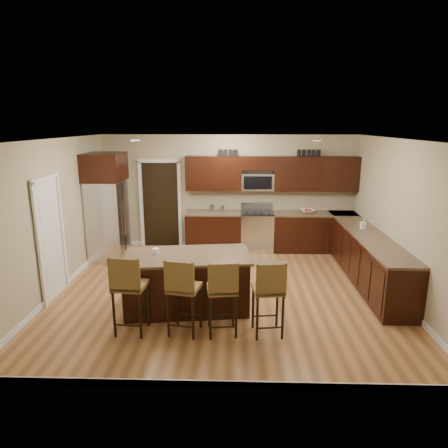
{
  "coord_description": "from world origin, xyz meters",
  "views": [
    {
      "loc": [
        0.18,
        -6.71,
        2.96
      ],
      "look_at": [
        -0.04,
        0.4,
        1.15
      ],
      "focal_mm": 32.0,
      "sensor_mm": 36.0,
      "label": 1
    }
  ],
  "objects_px": {
    "stool_left": "(128,286)",
    "stool_extra": "(269,290)",
    "stool_right": "(223,289)",
    "stool_mid": "(183,288)",
    "range": "(257,231)",
    "refrigerator": "(107,206)",
    "island": "(188,283)"
  },
  "relations": [
    {
      "from": "stool_left",
      "to": "stool_extra",
      "type": "height_order",
      "value": "stool_left"
    },
    {
      "from": "stool_right",
      "to": "stool_mid",
      "type": "bearing_deg",
      "value": 172.95
    },
    {
      "from": "stool_right",
      "to": "stool_extra",
      "type": "bearing_deg",
      "value": -7.08
    },
    {
      "from": "range",
      "to": "stool_mid",
      "type": "height_order",
      "value": "stool_mid"
    },
    {
      "from": "stool_mid",
      "to": "stool_right",
      "type": "height_order",
      "value": "stool_mid"
    },
    {
      "from": "refrigerator",
      "to": "stool_extra",
      "type": "xyz_separation_m",
      "value": [
        3.27,
        -3.23,
        -0.51
      ]
    },
    {
      "from": "stool_left",
      "to": "stool_right",
      "type": "distance_m",
      "value": 1.33
    },
    {
      "from": "stool_mid",
      "to": "stool_right",
      "type": "xyz_separation_m",
      "value": [
        0.56,
        0.0,
        -0.01
      ]
    },
    {
      "from": "range",
      "to": "island",
      "type": "xyz_separation_m",
      "value": [
        -1.28,
        -3.14,
        -0.04
      ]
    },
    {
      "from": "island",
      "to": "stool_left",
      "type": "xyz_separation_m",
      "value": [
        -0.73,
        -0.85,
        0.31
      ]
    },
    {
      "from": "range",
      "to": "stool_extra",
      "type": "distance_m",
      "value": 4.0
    },
    {
      "from": "island",
      "to": "stool_right",
      "type": "bearing_deg",
      "value": -61.92
    },
    {
      "from": "island",
      "to": "refrigerator",
      "type": "height_order",
      "value": "refrigerator"
    },
    {
      "from": "refrigerator",
      "to": "stool_extra",
      "type": "height_order",
      "value": "refrigerator"
    },
    {
      "from": "island",
      "to": "stool_mid",
      "type": "distance_m",
      "value": 0.89
    },
    {
      "from": "island",
      "to": "stool_mid",
      "type": "bearing_deg",
      "value": -94.75
    },
    {
      "from": "island",
      "to": "stool_left",
      "type": "height_order",
      "value": "stool_left"
    },
    {
      "from": "stool_left",
      "to": "stool_mid",
      "type": "distance_m",
      "value": 0.76
    },
    {
      "from": "range",
      "to": "stool_extra",
      "type": "relative_size",
      "value": 0.99
    },
    {
      "from": "stool_mid",
      "to": "stool_right",
      "type": "bearing_deg",
      "value": 11.56
    },
    {
      "from": "stool_left",
      "to": "stool_mid",
      "type": "xyz_separation_m",
      "value": [
        0.76,
        0.0,
        -0.03
      ]
    },
    {
      "from": "range",
      "to": "island",
      "type": "distance_m",
      "value": 3.39
    },
    {
      "from": "stool_left",
      "to": "stool_mid",
      "type": "relative_size",
      "value": 1.04
    },
    {
      "from": "stool_right",
      "to": "refrigerator",
      "type": "distance_m",
      "value": 4.19
    },
    {
      "from": "range",
      "to": "stool_extra",
      "type": "xyz_separation_m",
      "value": [
        -0.03,
        -3.99,
        0.23
      ]
    },
    {
      "from": "stool_mid",
      "to": "refrigerator",
      "type": "xyz_separation_m",
      "value": [
        -2.06,
        3.23,
        0.5
      ]
    },
    {
      "from": "island",
      "to": "stool_extra",
      "type": "relative_size",
      "value": 1.89
    },
    {
      "from": "stool_left",
      "to": "range",
      "type": "bearing_deg",
      "value": 67.88
    },
    {
      "from": "range",
      "to": "stool_mid",
      "type": "xyz_separation_m",
      "value": [
        -1.24,
        -3.99,
        0.24
      ]
    },
    {
      "from": "stool_right",
      "to": "stool_left",
      "type": "bearing_deg",
      "value": 173.09
    },
    {
      "from": "stool_extra",
      "to": "range",
      "type": "bearing_deg",
      "value": 82.5
    },
    {
      "from": "range",
      "to": "refrigerator",
      "type": "xyz_separation_m",
      "value": [
        -3.3,
        -0.76,
        0.74
      ]
    }
  ]
}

